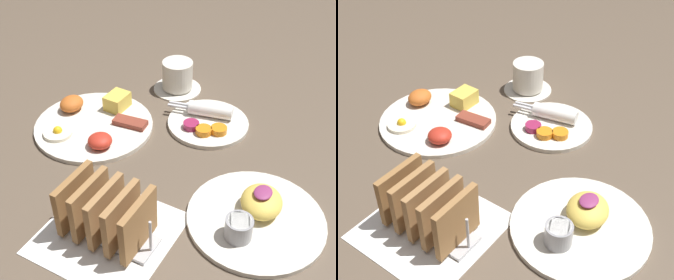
{
  "view_description": "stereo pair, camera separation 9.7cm",
  "coord_description": "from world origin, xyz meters",
  "views": [
    {
      "loc": [
        -0.61,
        -0.34,
        0.63
      ],
      "look_at": [
        0.06,
        0.03,
        0.03
      ],
      "focal_mm": 50.0,
      "sensor_mm": 36.0,
      "label": 1
    },
    {
      "loc": [
        -0.56,
        -0.42,
        0.63
      ],
      "look_at": [
        0.06,
        0.03,
        0.03
      ],
      "focal_mm": 50.0,
      "sensor_mm": 36.0,
      "label": 2
    }
  ],
  "objects": [
    {
      "name": "toast_rack",
      "position": [
        -0.19,
        0.01,
        0.05
      ],
      "size": [
        0.1,
        0.18,
        0.1
      ],
      "color": "#B7B7BC",
      "rests_on": "ground_plane"
    },
    {
      "name": "plate_condiments",
      "position": [
        0.19,
        -0.0,
        0.01
      ],
      "size": [
        0.18,
        0.2,
        0.04
      ],
      "color": "silver",
      "rests_on": "ground_plane"
    },
    {
      "name": "plate_breakfast",
      "position": [
        0.06,
        0.22,
        0.01
      ],
      "size": [
        0.27,
        0.27,
        0.05
      ],
      "color": "silver",
      "rests_on": "ground_plane"
    },
    {
      "name": "napkin_flat",
      "position": [
        -0.19,
        0.01,
        0.0
      ],
      "size": [
        0.22,
        0.22,
        0.0
      ],
      "color": "white",
      "rests_on": "ground_plane"
    },
    {
      "name": "coffee_cup",
      "position": [
        0.29,
        0.13,
        0.04
      ],
      "size": [
        0.12,
        0.12,
        0.08
      ],
      "color": "silver",
      "rests_on": "ground_plane"
    },
    {
      "name": "ground_plane",
      "position": [
        0.0,
        0.0,
        0.0
      ],
      "size": [
        3.0,
        3.0,
        0.0
      ],
      "primitive_type": "plane",
      "color": "brown"
    },
    {
      "name": "plate_foreground",
      "position": [
        -0.03,
        -0.2,
        0.01
      ],
      "size": [
        0.25,
        0.25,
        0.06
      ],
      "color": "silver",
      "rests_on": "ground_plane"
    }
  ]
}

